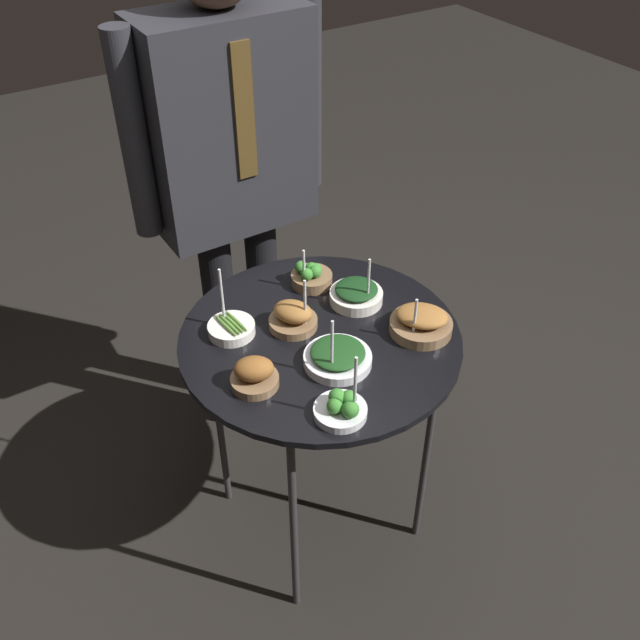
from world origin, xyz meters
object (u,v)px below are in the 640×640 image
object	(u,v)px
bowl_spinach_mid_left	(356,294)
waiter_figure	(229,150)
bowl_asparagus_center	(231,328)
bowl_roast_mid_right	(421,322)
bowl_roast_near_rim	(254,374)
bowl_broccoli_front_right	(311,276)
bowl_broccoli_back_left	(342,407)
bowl_roast_front_left	(293,317)
serving_cart	(320,351)
bowl_spinach_front_center	(338,357)

from	to	relation	value
bowl_spinach_mid_left	waiter_figure	world-z (taller)	waiter_figure
bowl_asparagus_center	waiter_figure	distance (m)	0.52
bowl_roast_mid_right	bowl_asparagus_center	xyz separation A→B (m)	(-0.40, 0.24, -0.01)
bowl_asparagus_center	waiter_figure	bearing A→B (deg)	61.39
bowl_roast_near_rim	bowl_broccoli_front_right	distance (m)	0.41
bowl_roast_mid_right	bowl_asparagus_center	world-z (taller)	bowl_asparagus_center
bowl_asparagus_center	bowl_broccoli_back_left	size ratio (longest dim) A/B	0.96
bowl_roast_mid_right	bowl_roast_front_left	bearing A→B (deg)	144.32
bowl_asparagus_center	bowl_broccoli_front_right	distance (m)	0.28
serving_cart	waiter_figure	size ratio (longest dim) A/B	0.46
serving_cart	bowl_spinach_mid_left	size ratio (longest dim) A/B	4.84
bowl_roast_mid_right	bowl_spinach_mid_left	bearing A→B (deg)	109.87
bowl_roast_near_rim	waiter_figure	bearing A→B (deg)	66.68
bowl_roast_near_rim	bowl_broccoli_back_left	distance (m)	0.22
bowl_spinach_front_center	bowl_broccoli_back_left	distance (m)	0.17
bowl_roast_mid_right	bowl_spinach_front_center	world-z (taller)	bowl_spinach_front_center
bowl_roast_front_left	waiter_figure	world-z (taller)	waiter_figure
serving_cart	bowl_roast_front_left	world-z (taller)	bowl_roast_front_left
bowl_roast_near_rim	bowl_asparagus_center	xyz separation A→B (m)	(0.04, 0.19, -0.02)
bowl_roast_front_left	bowl_asparagus_center	size ratio (longest dim) A/B	0.87
serving_cart	waiter_figure	distance (m)	0.61
bowl_roast_front_left	bowl_spinach_front_center	xyz separation A→B (m)	(0.02, -0.17, -0.01)
bowl_roast_front_left	waiter_figure	size ratio (longest dim) A/B	0.10
bowl_roast_front_left	bowl_spinach_front_center	distance (m)	0.17
bowl_broccoli_front_right	bowl_roast_near_rim	bearing A→B (deg)	-140.01
bowl_roast_near_rim	bowl_roast_mid_right	distance (m)	0.44
bowl_spinach_mid_left	bowl_spinach_front_center	distance (m)	0.24
bowl_roast_near_rim	bowl_roast_mid_right	bearing A→B (deg)	-6.72
bowl_asparagus_center	bowl_spinach_mid_left	bearing A→B (deg)	-10.01
bowl_roast_near_rim	bowl_broccoli_back_left	world-z (taller)	bowl_broccoli_back_left
bowl_broccoli_back_left	waiter_figure	distance (m)	0.82
bowl_roast_mid_right	bowl_spinach_front_center	distance (m)	0.24
serving_cart	waiter_figure	xyz separation A→B (m)	(0.04, 0.52, 0.32)
bowl_roast_near_rim	waiter_figure	world-z (taller)	waiter_figure
bowl_roast_near_rim	bowl_broccoli_back_left	xyz separation A→B (m)	(0.11, -0.18, -0.01)
serving_cart	bowl_asparagus_center	bearing A→B (deg)	144.92
bowl_roast_mid_right	waiter_figure	size ratio (longest dim) A/B	0.10
bowl_roast_near_rim	waiter_figure	xyz separation A→B (m)	(0.25, 0.59, 0.24)
bowl_roast_near_rim	bowl_broccoli_back_left	bearing A→B (deg)	-58.13
serving_cart	bowl_roast_front_left	distance (m)	0.11
bowl_broccoli_front_right	bowl_roast_front_left	bearing A→B (deg)	-135.65
serving_cart	bowl_roast_mid_right	world-z (taller)	bowl_roast_mid_right
bowl_spinach_mid_left	waiter_figure	bearing A→B (deg)	104.52
bowl_roast_near_rim	bowl_broccoli_front_right	world-z (taller)	bowl_broccoli_front_right
serving_cart	bowl_roast_near_rim	distance (m)	0.24
serving_cart	bowl_spinach_front_center	world-z (taller)	bowl_spinach_front_center
bowl_roast_mid_right	bowl_broccoli_back_left	bearing A→B (deg)	-157.78
bowl_spinach_front_center	serving_cart	bearing A→B (deg)	80.11
bowl_roast_near_rim	bowl_roast_front_left	bearing A→B (deg)	36.41
bowl_broccoli_back_left	bowl_roast_mid_right	bearing A→B (deg)	22.22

